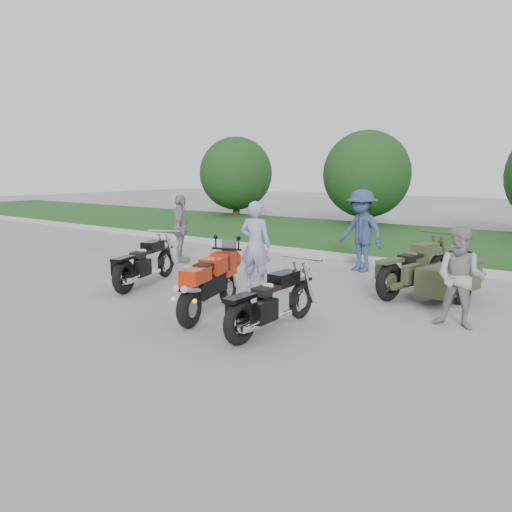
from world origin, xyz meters
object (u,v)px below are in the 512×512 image
Objects in this scene: cruiser_sidecar at (433,275)px; person_denim at (361,231)px; person_grey at (461,278)px; cruiser_left at (144,264)px; person_back at (181,229)px; cruiser_right at (270,304)px; person_stripe at (255,245)px; sportbike_red at (209,282)px.

person_denim is at bearing 156.27° from cruiser_sidecar.
cruiser_sidecar is 1.80m from person_grey.
person_back is at bearing 100.94° from cruiser_left.
cruiser_right is 1.14× the size of person_denim.
cruiser_sidecar is 1.38× the size of person_stripe.
person_grey is 0.80× the size of person_denim.
person_stripe is at bearing 90.04° from sportbike_red.
person_back is (-7.33, 1.36, 0.10)m from person_grey.
cruiser_right is 3.68m from cruiser_sidecar.
person_grey is at bearing -49.13° from cruiser_sidecar.
person_grey reaches higher than sportbike_red.
sportbike_red is 3.91m from person_grey.
cruiser_left is 2.36m from person_stripe.
person_back is (-4.25, -1.71, -0.09)m from person_denim.
sportbike_red is 0.90× the size of cruiser_left.
person_denim is (0.96, 2.86, 0.08)m from person_stripe.
sportbike_red is 4.24m from cruiser_sidecar.
cruiser_sidecar is 2.73m from person_denim.
person_grey is (0.88, -1.54, 0.33)m from cruiser_sidecar.
sportbike_red is at bearing -77.68° from person_denim.
cruiser_left is at bearing 19.34° from person_stripe.
person_stripe reaches higher than sportbike_red.
person_grey is at bearing 11.88° from sportbike_red.
person_grey is at bearing -8.55° from cruiser_left.
person_denim is (-2.20, 1.53, 0.52)m from cruiser_sidecar.
person_denim reaches higher than cruiser_right.
person_stripe is at bearing -146.20° from cruiser_sidecar.
sportbike_red is at bearing -35.76° from cruiser_left.
sportbike_red is 1.29× the size of person_grey.
cruiser_left is 1.01× the size of cruiser_right.
cruiser_left is 3.92m from cruiser_right.
person_stripe is 3.01m from person_denim.
cruiser_sidecar is (2.57, 3.37, -0.13)m from sportbike_red.
cruiser_left is 0.91× the size of cruiser_sidecar.
cruiser_right is (1.28, -0.07, -0.14)m from sportbike_red.
cruiser_sidecar is at bearing 8.39° from cruiser_left.
person_denim is at bearing 132.93° from person_grey.
person_stripe is 1.14× the size of person_grey.
person_back is (-1.35, 2.39, 0.43)m from cruiser_left.
person_stripe is at bearing -91.94° from person_denim.
cruiser_left is 6.09m from person_grey.
sportbike_red reaches higher than cruiser_sidecar.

